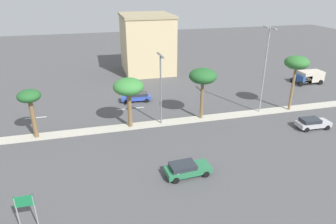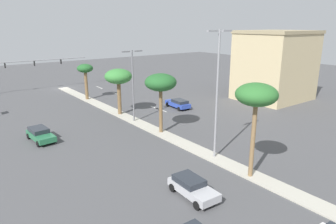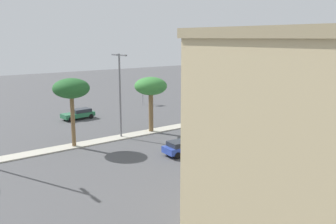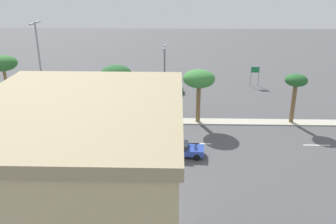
% 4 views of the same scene
% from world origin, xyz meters
% --- Properties ---
extents(ground_plane, '(160.00, 160.00, 0.00)m').
position_xyz_m(ground_plane, '(0.00, 33.82, 0.00)').
color(ground_plane, '#4C4C4F').
extents(median_curb, '(1.80, 86.97, 0.12)m').
position_xyz_m(median_curb, '(0.00, 43.48, 0.06)').
color(median_curb, '#B7B2A3').
rests_on(median_curb, ground).
extents(lane_stripe_left, '(0.20, 2.80, 0.01)m').
position_xyz_m(lane_stripe_left, '(-6.09, 11.48, 0.01)').
color(lane_stripe_left, silver).
rests_on(lane_stripe_left, ground).
extents(lane_stripe_front, '(0.20, 2.80, 0.01)m').
position_xyz_m(lane_stripe_front, '(-6.09, 23.96, 0.01)').
color(lane_stripe_front, silver).
rests_on(lane_stripe_front, ground).
extents(lane_stripe_outboard, '(0.20, 2.80, 0.01)m').
position_xyz_m(lane_stripe_outboard, '(-6.09, 25.22, 0.01)').
color(lane_stripe_outboard, silver).
rests_on(lane_stripe_outboard, ground).
extents(directional_road_sign, '(0.10, 1.37, 3.10)m').
position_xyz_m(directional_road_sign, '(15.47, 13.94, 2.23)').
color(directional_road_sign, gray).
rests_on(directional_road_sign, ground).
extents(commercial_building, '(11.55, 9.86, 11.39)m').
position_xyz_m(commercial_building, '(-25.51, 30.90, 5.71)').
color(commercial_building, '#C6B284').
rests_on(commercial_building, ground).
extents(palm_tree_right, '(2.60, 2.60, 5.93)m').
position_xyz_m(palm_tree_right, '(0.08, 12.44, 5.01)').
color(palm_tree_right, brown).
rests_on(palm_tree_right, median_curb).
extents(palm_tree_outboard, '(3.76, 3.76, 6.37)m').
position_xyz_m(palm_tree_outboard, '(-0.01, 23.73, 5.33)').
color(palm_tree_outboard, brown).
rests_on(palm_tree_outboard, median_curb).
extents(palm_tree_rear, '(3.62, 3.62, 6.90)m').
position_xyz_m(palm_tree_rear, '(-0.17, 33.41, 5.92)').
color(palm_tree_rear, brown).
rests_on(palm_tree_rear, median_curb).
extents(palm_tree_mid, '(3.31, 3.31, 7.86)m').
position_xyz_m(palm_tree_mid, '(0.30, 46.79, 6.92)').
color(palm_tree_mid, olive).
rests_on(palm_tree_mid, median_curb).
extents(street_lamp_outboard, '(2.90, 0.24, 9.13)m').
position_xyz_m(street_lamp_outboard, '(0.09, 27.75, 5.52)').
color(street_lamp_outboard, slate).
rests_on(street_lamp_outboard, median_curb).
extents(street_lamp_rear, '(2.90, 0.24, 11.80)m').
position_xyz_m(street_lamp_rear, '(-0.11, 42.21, 6.89)').
color(street_lamp_rear, gray).
rests_on(street_lamp_rear, median_curb).
extents(sedan_silver_right, '(2.07, 4.24, 1.35)m').
position_xyz_m(sedan_silver_right, '(6.13, 46.07, 0.73)').
color(sedan_silver_right, '#B2B2B7').
rests_on(sedan_silver_right, ground).
extents(sedan_blue_near, '(2.17, 4.64, 1.37)m').
position_xyz_m(sedan_blue_near, '(-8.81, 25.96, 0.74)').
color(sedan_blue_near, '#2D47AD').
rests_on(sedan_blue_near, ground).
extents(sedan_green_outboard, '(2.20, 4.49, 1.38)m').
position_xyz_m(sedan_green_outboard, '(11.84, 27.48, 0.74)').
color(sedan_green_outboard, '#287047').
rests_on(sedan_green_outboard, ground).
extents(box_truck, '(2.74, 5.28, 2.26)m').
position_xyz_m(box_truck, '(-9.84, 57.77, 1.26)').
color(box_truck, '#234C99').
rests_on(box_truck, ground).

